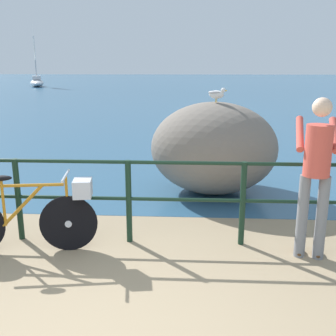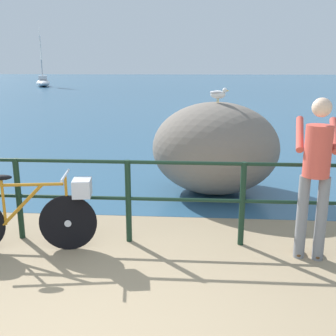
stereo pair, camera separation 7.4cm
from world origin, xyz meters
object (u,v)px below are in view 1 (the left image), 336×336
person_at_railing (316,171)px  sailboat (37,79)px  breakwater_boulder_main (214,148)px  seagull (217,94)px  bicycle (35,213)px

person_at_railing → sailboat: bearing=36.1°
breakwater_boulder_main → seagull: (0.01, -0.09, 0.90)m
sailboat → seagull: bearing=-175.6°
person_at_railing → breakwater_boulder_main: bearing=33.2°
person_at_railing → bicycle: bearing=102.0°
seagull → sailboat: bearing=144.5°
breakwater_boulder_main → sailboat: size_ratio=0.34×
person_at_railing → sailboat: size_ratio=0.29×
bicycle → seagull: 3.38m
bicycle → person_at_railing: (3.10, 0.05, 0.53)m
person_at_railing → breakwater_boulder_main: size_ratio=0.85×
breakwater_boulder_main → seagull: 0.90m
seagull → breakwater_boulder_main: bearing=127.9°
seagull → sailboat: 37.22m
bicycle → breakwater_boulder_main: bearing=39.8°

